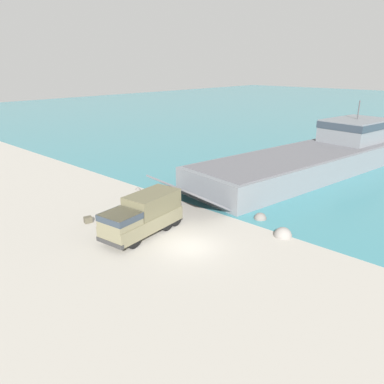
{
  "coord_description": "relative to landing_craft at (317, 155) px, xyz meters",
  "views": [
    {
      "loc": [
        16.53,
        -17.55,
        12.38
      ],
      "look_at": [
        -3.38,
        3.99,
        2.33
      ],
      "focal_mm": 35.0,
      "sensor_mm": 36.0,
      "label": 1
    }
  ],
  "objects": [
    {
      "name": "soldier_on_ramp",
      "position": [
        -5.21,
        -24.89,
        -0.91
      ],
      "size": [
        0.44,
        0.5,
        1.81
      ],
      "rotation": [
        0.0,
        0.0,
        2.58
      ],
      "color": "#6B664C",
      "rests_on": "ground_plane"
    },
    {
      "name": "ground_plane",
      "position": [
        2.41,
        -25.21,
        -1.97
      ],
      "size": [
        240.0,
        240.0,
        0.0
      ],
      "primitive_type": "plane",
      "color": "#9E998E"
    },
    {
      "name": "shoreline_rock_c",
      "position": [
        -10.17,
        -19.53,
        -1.97
      ],
      "size": [
        0.52,
        0.52,
        0.52
      ],
      "primitive_type": "sphere",
      "color": "#66605B",
      "rests_on": "ground_plane"
    },
    {
      "name": "cargo_crate",
      "position": [
        -6.6,
        -27.75,
        -1.72
      ],
      "size": [
        0.65,
        0.72,
        0.5
      ],
      "primitive_type": "cube",
      "rotation": [
        0.0,
        0.0,
        -0.26
      ],
      "color": "#4C4738",
      "rests_on": "ground_plane"
    },
    {
      "name": "shoreline_rock_a",
      "position": [
        6.5,
        -19.13,
        -1.97
      ],
      "size": [
        1.38,
        1.38,
        1.38
      ],
      "primitive_type": "sphere",
      "color": "gray",
      "rests_on": "ground_plane"
    },
    {
      "name": "shoreline_rock_b",
      "position": [
        3.4,
        -17.45,
        -1.97
      ],
      "size": [
        1.06,
        1.06,
        1.06
      ],
      "primitive_type": "sphere",
      "color": "#66605B",
      "rests_on": "ground_plane"
    },
    {
      "name": "military_truck",
      "position": [
        -1.63,
        -26.03,
        -0.41
      ],
      "size": [
        3.35,
        7.13,
        2.99
      ],
      "rotation": [
        0.0,
        0.0,
        -1.45
      ],
      "color": "#6B664C",
      "rests_on": "ground_plane"
    },
    {
      "name": "mooring_bollard",
      "position": [
        -6.02,
        -19.71,
        -1.6
      ],
      "size": [
        0.29,
        0.29,
        0.68
      ],
      "color": "#333338",
      "rests_on": "ground_plane"
    },
    {
      "name": "landing_craft",
      "position": [
        0.0,
        0.0,
        0.0
      ],
      "size": [
        13.18,
        36.19,
        7.9
      ],
      "rotation": [
        0.0,
        0.0,
        -0.15
      ],
      "color": "slate",
      "rests_on": "ground_plane"
    }
  ]
}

